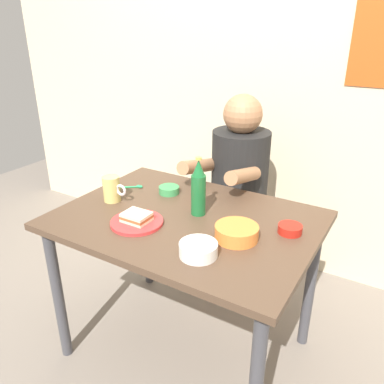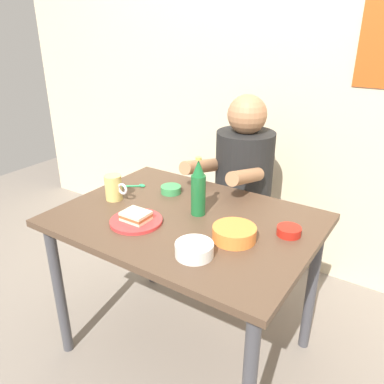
{
  "view_description": "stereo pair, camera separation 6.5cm",
  "coord_description": "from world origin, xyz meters",
  "px_view_note": "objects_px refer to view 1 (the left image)",
  "views": [
    {
      "loc": [
        0.79,
        -1.26,
        1.51
      ],
      "look_at": [
        0.0,
        0.05,
        0.84
      ],
      "focal_mm": 36.21,
      "sensor_mm": 36.0,
      "label": 1
    },
    {
      "loc": [
        0.84,
        -1.22,
        1.51
      ],
      "look_at": [
        0.0,
        0.05,
        0.84
      ],
      "focal_mm": 36.21,
      "sensor_mm": 36.0,
      "label": 2
    }
  ],
  "objects_px": {
    "dining_table": "(186,236)",
    "plate_orange": "(137,222)",
    "sambal_bowl_red": "(290,229)",
    "stool": "(237,232)",
    "beer_mug": "(112,189)",
    "beer_bottle": "(198,189)",
    "person_seated": "(239,168)",
    "sandwich": "(137,217)"
  },
  "relations": [
    {
      "from": "dining_table",
      "to": "plate_orange",
      "type": "relative_size",
      "value": 5.0
    },
    {
      "from": "sambal_bowl_red",
      "to": "stool",
      "type": "bearing_deg",
      "value": 131.02
    },
    {
      "from": "beer_mug",
      "to": "beer_bottle",
      "type": "height_order",
      "value": "beer_bottle"
    },
    {
      "from": "dining_table",
      "to": "beer_mug",
      "type": "bearing_deg",
      "value": -174.92
    },
    {
      "from": "beer_mug",
      "to": "sambal_bowl_red",
      "type": "bearing_deg",
      "value": 9.41
    },
    {
      "from": "stool",
      "to": "sambal_bowl_red",
      "type": "distance_m",
      "value": 0.81
    },
    {
      "from": "person_seated",
      "to": "beer_bottle",
      "type": "relative_size",
      "value": 2.75
    },
    {
      "from": "plate_orange",
      "to": "stool",
      "type": "bearing_deg",
      "value": 82.09
    },
    {
      "from": "stool",
      "to": "beer_mug",
      "type": "height_order",
      "value": "beer_mug"
    },
    {
      "from": "beer_mug",
      "to": "stool",
      "type": "bearing_deg",
      "value": 62.27
    },
    {
      "from": "plate_orange",
      "to": "sandwich",
      "type": "distance_m",
      "value": 0.02
    },
    {
      "from": "sambal_bowl_red",
      "to": "beer_mug",
      "type": "bearing_deg",
      "value": -170.59
    },
    {
      "from": "stool",
      "to": "beer_mug",
      "type": "xyz_separation_m",
      "value": [
        -0.35,
        -0.66,
        0.45
      ]
    },
    {
      "from": "sandwich",
      "to": "beer_bottle",
      "type": "relative_size",
      "value": 0.42
    },
    {
      "from": "stool",
      "to": "beer_bottle",
      "type": "distance_m",
      "value": 0.77
    },
    {
      "from": "beer_bottle",
      "to": "person_seated",
      "type": "bearing_deg",
      "value": 96.43
    },
    {
      "from": "person_seated",
      "to": "beer_bottle",
      "type": "height_order",
      "value": "person_seated"
    },
    {
      "from": "dining_table",
      "to": "beer_bottle",
      "type": "relative_size",
      "value": 4.2
    },
    {
      "from": "sambal_bowl_red",
      "to": "beer_bottle",
      "type": "bearing_deg",
      "value": -173.75
    },
    {
      "from": "beer_bottle",
      "to": "sambal_bowl_red",
      "type": "distance_m",
      "value": 0.41
    },
    {
      "from": "plate_orange",
      "to": "beer_mug",
      "type": "height_order",
      "value": "beer_mug"
    },
    {
      "from": "sambal_bowl_red",
      "to": "dining_table",
      "type": "bearing_deg",
      "value": -166.77
    },
    {
      "from": "sandwich",
      "to": "sambal_bowl_red",
      "type": "height_order",
      "value": "sandwich"
    },
    {
      "from": "dining_table",
      "to": "sandwich",
      "type": "height_order",
      "value": "sandwich"
    },
    {
      "from": "dining_table",
      "to": "beer_mug",
      "type": "xyz_separation_m",
      "value": [
        -0.38,
        -0.03,
        0.15
      ]
    },
    {
      "from": "dining_table",
      "to": "sambal_bowl_red",
      "type": "height_order",
      "value": "sambal_bowl_red"
    },
    {
      "from": "plate_orange",
      "to": "beer_bottle",
      "type": "bearing_deg",
      "value": 50.92
    },
    {
      "from": "sambal_bowl_red",
      "to": "person_seated",
      "type": "bearing_deg",
      "value": 131.63
    },
    {
      "from": "stool",
      "to": "sambal_bowl_red",
      "type": "relative_size",
      "value": 4.69
    },
    {
      "from": "beer_mug",
      "to": "plate_orange",
      "type": "bearing_deg",
      "value": -26.89
    },
    {
      "from": "sandwich",
      "to": "beer_bottle",
      "type": "distance_m",
      "value": 0.29
    },
    {
      "from": "person_seated",
      "to": "beer_mug",
      "type": "bearing_deg",
      "value": -118.14
    },
    {
      "from": "beer_bottle",
      "to": "beer_mug",
      "type": "bearing_deg",
      "value": -167.59
    },
    {
      "from": "stool",
      "to": "plate_orange",
      "type": "distance_m",
      "value": 0.89
    },
    {
      "from": "plate_orange",
      "to": "beer_bottle",
      "type": "distance_m",
      "value": 0.3
    },
    {
      "from": "sandwich",
      "to": "beer_mug",
      "type": "height_order",
      "value": "beer_mug"
    },
    {
      "from": "person_seated",
      "to": "sandwich",
      "type": "height_order",
      "value": "person_seated"
    },
    {
      "from": "person_seated",
      "to": "beer_bottle",
      "type": "distance_m",
      "value": 0.57
    },
    {
      "from": "dining_table",
      "to": "sandwich",
      "type": "xyz_separation_m",
      "value": [
        -0.14,
        -0.16,
        0.13
      ]
    },
    {
      "from": "stool",
      "to": "beer_mug",
      "type": "relative_size",
      "value": 3.57
    },
    {
      "from": "beer_bottle",
      "to": "plate_orange",
      "type": "bearing_deg",
      "value": -129.08
    },
    {
      "from": "dining_table",
      "to": "beer_mug",
      "type": "height_order",
      "value": "beer_mug"
    }
  ]
}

